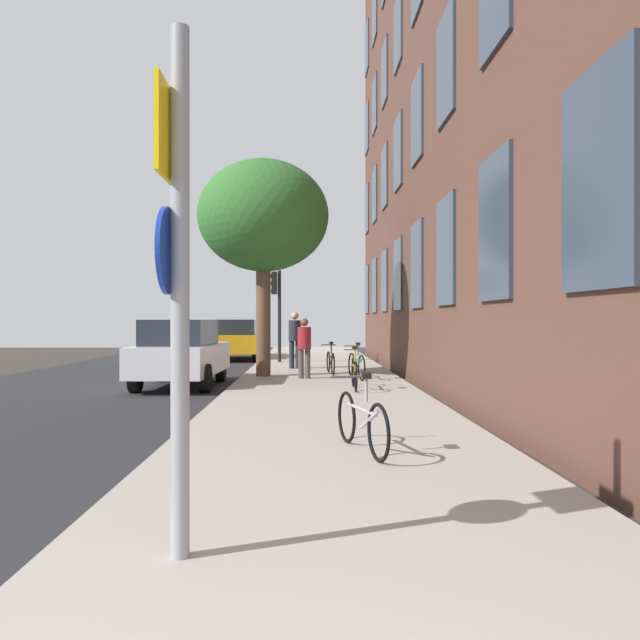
{
  "coord_description": "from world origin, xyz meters",
  "views": [
    {
      "loc": [
        0.74,
        -0.59,
        1.64
      ],
      "look_at": [
        1.0,
        11.27,
        1.63
      ],
      "focal_mm": 35.17,
      "sensor_mm": 36.0,
      "label": 1
    }
  ],
  "objects_px": {
    "bicycle_0": "(362,421)",
    "car_1": "(236,339)",
    "car_0": "(181,352)",
    "tree_near": "(263,217)",
    "bicycle_1": "(354,372)",
    "bicycle_3": "(331,361)",
    "pedestrian_0": "(304,344)",
    "bicycle_2": "(357,365)",
    "pedestrian_1": "(295,336)",
    "traffic_light": "(276,299)",
    "sign_post": "(176,262)"
  },
  "relations": [
    {
      "from": "bicycle_1",
      "to": "bicycle_3",
      "type": "height_order",
      "value": "bicycle_1"
    },
    {
      "from": "bicycle_1",
      "to": "car_0",
      "type": "xyz_separation_m",
      "value": [
        -4.06,
        1.6,
        0.35
      ]
    },
    {
      "from": "traffic_light",
      "to": "car_1",
      "type": "xyz_separation_m",
      "value": [
        -1.75,
        3.02,
        -1.52
      ]
    },
    {
      "from": "pedestrian_0",
      "to": "tree_near",
      "type": "bearing_deg",
      "value": 146.52
    },
    {
      "from": "tree_near",
      "to": "bicycle_1",
      "type": "distance_m",
      "value": 5.52
    },
    {
      "from": "bicycle_0",
      "to": "bicycle_3",
      "type": "relative_size",
      "value": 1.06
    },
    {
      "from": "bicycle_1",
      "to": "car_1",
      "type": "relative_size",
      "value": 0.41
    },
    {
      "from": "tree_near",
      "to": "pedestrian_0",
      "type": "distance_m",
      "value": 3.62
    },
    {
      "from": "traffic_light",
      "to": "bicycle_0",
      "type": "xyz_separation_m",
      "value": [
        1.7,
        -15.14,
        -1.88
      ]
    },
    {
      "from": "tree_near",
      "to": "bicycle_1",
      "type": "bearing_deg",
      "value": -55.84
    },
    {
      "from": "tree_near",
      "to": "pedestrian_0",
      "type": "relative_size",
      "value": 3.74
    },
    {
      "from": "bicycle_0",
      "to": "bicycle_2",
      "type": "xyz_separation_m",
      "value": [
        0.65,
        8.73,
        0.0
      ]
    },
    {
      "from": "traffic_light",
      "to": "bicycle_3",
      "type": "bearing_deg",
      "value": -70.26
    },
    {
      "from": "bicycle_1",
      "to": "bicycle_2",
      "type": "relative_size",
      "value": 1.08
    },
    {
      "from": "sign_post",
      "to": "traffic_light",
      "type": "bearing_deg",
      "value": 90.72
    },
    {
      "from": "traffic_light",
      "to": "tree_near",
      "type": "xyz_separation_m",
      "value": [
        -0.09,
        -5.5,
        2.02
      ]
    },
    {
      "from": "bicycle_2",
      "to": "bicycle_3",
      "type": "relative_size",
      "value": 1.01
    },
    {
      "from": "pedestrian_1",
      "to": "bicycle_0",
      "type": "bearing_deg",
      "value": -85.37
    },
    {
      "from": "traffic_light",
      "to": "tree_near",
      "type": "distance_m",
      "value": 5.86
    },
    {
      "from": "traffic_light",
      "to": "pedestrian_1",
      "type": "relative_size",
      "value": 1.87
    },
    {
      "from": "bicycle_0",
      "to": "pedestrian_1",
      "type": "distance_m",
      "value": 12.25
    },
    {
      "from": "bicycle_1",
      "to": "sign_post",
      "type": "bearing_deg",
      "value": -101.12
    },
    {
      "from": "bicycle_0",
      "to": "bicycle_3",
      "type": "height_order",
      "value": "bicycle_0"
    },
    {
      "from": "traffic_light",
      "to": "car_0",
      "type": "height_order",
      "value": "traffic_light"
    },
    {
      "from": "car_0",
      "to": "tree_near",
      "type": "bearing_deg",
      "value": 41.19
    },
    {
      "from": "bicycle_3",
      "to": "bicycle_1",
      "type": "bearing_deg",
      "value": -84.64
    },
    {
      "from": "car_0",
      "to": "car_1",
      "type": "relative_size",
      "value": 0.93
    },
    {
      "from": "bicycle_0",
      "to": "pedestrian_1",
      "type": "relative_size",
      "value": 0.97
    },
    {
      "from": "tree_near",
      "to": "bicycle_0",
      "type": "bearing_deg",
      "value": -79.51
    },
    {
      "from": "tree_near",
      "to": "bicycle_2",
      "type": "relative_size",
      "value": 3.61
    },
    {
      "from": "traffic_light",
      "to": "bicycle_3",
      "type": "distance_m",
      "value": 5.5
    },
    {
      "from": "bicycle_3",
      "to": "car_0",
      "type": "height_order",
      "value": "car_0"
    },
    {
      "from": "traffic_light",
      "to": "car_1",
      "type": "height_order",
      "value": "traffic_light"
    },
    {
      "from": "traffic_light",
      "to": "pedestrian_0",
      "type": "distance_m",
      "value": 6.46
    },
    {
      "from": "pedestrian_1",
      "to": "traffic_light",
      "type": "bearing_deg",
      "value": 103.5
    },
    {
      "from": "sign_post",
      "to": "pedestrian_1",
      "type": "height_order",
      "value": "sign_post"
    },
    {
      "from": "bicycle_3",
      "to": "car_1",
      "type": "relative_size",
      "value": 0.37
    },
    {
      "from": "traffic_light",
      "to": "tree_near",
      "type": "relative_size",
      "value": 0.56
    },
    {
      "from": "tree_near",
      "to": "pedestrian_1",
      "type": "xyz_separation_m",
      "value": [
        0.8,
        2.55,
        -3.26
      ]
    },
    {
      "from": "sign_post",
      "to": "bicycle_3",
      "type": "relative_size",
      "value": 2.13
    },
    {
      "from": "traffic_light",
      "to": "pedestrian_1",
      "type": "height_order",
      "value": "traffic_light"
    },
    {
      "from": "bicycle_1",
      "to": "pedestrian_0",
      "type": "xyz_separation_m",
      "value": [
        -1.09,
        2.51,
        0.52
      ]
    },
    {
      "from": "car_1",
      "to": "bicycle_0",
      "type": "bearing_deg",
      "value": -79.24
    },
    {
      "from": "sign_post",
      "to": "tree_near",
      "type": "relative_size",
      "value": 0.59
    },
    {
      "from": "bicycle_0",
      "to": "car_1",
      "type": "relative_size",
      "value": 0.4
    },
    {
      "from": "bicycle_2",
      "to": "car_1",
      "type": "height_order",
      "value": "car_1"
    },
    {
      "from": "bicycle_1",
      "to": "pedestrian_0",
      "type": "relative_size",
      "value": 1.12
    },
    {
      "from": "bicycle_1",
      "to": "bicycle_3",
      "type": "relative_size",
      "value": 1.09
    },
    {
      "from": "tree_near",
      "to": "bicycle_3",
      "type": "height_order",
      "value": "tree_near"
    },
    {
      "from": "tree_near",
      "to": "bicycle_3",
      "type": "xyz_separation_m",
      "value": [
        1.83,
        0.65,
        -3.91
      ]
    }
  ]
}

